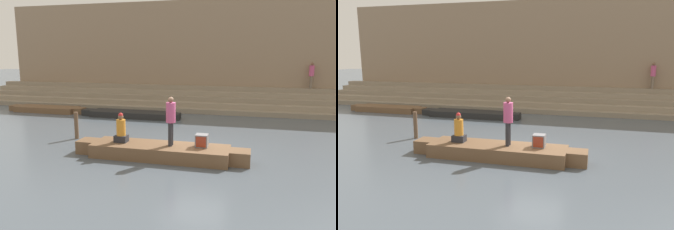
% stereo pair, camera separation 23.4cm
% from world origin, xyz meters
% --- Properties ---
extents(ground_plane, '(120.00, 120.00, 0.00)m').
position_xyz_m(ground_plane, '(0.00, 0.00, 0.00)').
color(ground_plane, '#4C5660').
extents(ghat_steps, '(36.00, 3.40, 1.52)m').
position_xyz_m(ghat_steps, '(0.00, 10.44, 0.56)').
color(ghat_steps, gray).
rests_on(ghat_steps, ground).
extents(back_wall, '(34.20, 1.28, 7.57)m').
position_xyz_m(back_wall, '(0.00, 12.28, 3.76)').
color(back_wall, '#937A60').
rests_on(back_wall, ground).
extents(rowboat_main, '(6.50, 1.55, 0.50)m').
position_xyz_m(rowboat_main, '(-1.13, -0.91, 0.26)').
color(rowboat_main, brown).
rests_on(rowboat_main, ground).
extents(person_standing, '(0.34, 0.34, 1.79)m').
position_xyz_m(person_standing, '(-0.71, -0.89, 1.53)').
color(person_standing, '#28282D').
rests_on(person_standing, rowboat_main).
extents(person_rowing, '(0.48, 0.38, 1.12)m').
position_xyz_m(person_rowing, '(-2.65, -0.88, 0.95)').
color(person_rowing, '#28282D').
rests_on(person_rowing, rowboat_main).
extents(tv_set, '(0.44, 0.42, 0.46)m').
position_xyz_m(tv_set, '(0.40, -0.78, 0.73)').
color(tv_set, slate).
rests_on(tv_set, rowboat_main).
extents(moored_boat_shore, '(6.20, 1.33, 0.36)m').
position_xyz_m(moored_boat_shore, '(-5.07, 6.28, 0.20)').
color(moored_boat_shore, black).
rests_on(moored_boat_shore, ground).
extents(moored_boat_distant, '(5.40, 1.33, 0.36)m').
position_xyz_m(moored_boat_distant, '(-11.09, 6.62, 0.20)').
color(moored_boat_distant, brown).
rests_on(moored_boat_distant, ground).
extents(mooring_post, '(0.18, 0.18, 1.23)m').
position_xyz_m(mooring_post, '(-5.53, 0.81, 0.61)').
color(mooring_post, brown).
rests_on(mooring_post, ground).
extents(person_on_steps, '(0.32, 0.32, 1.72)m').
position_xyz_m(person_on_steps, '(5.78, 11.35, 2.51)').
color(person_on_steps, '#756656').
rests_on(person_on_steps, ghat_steps).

